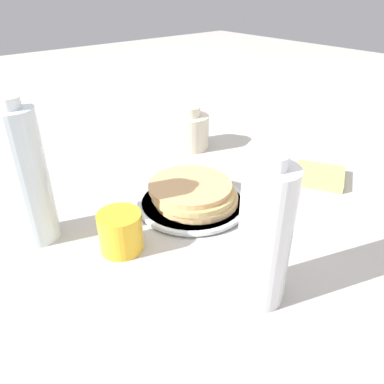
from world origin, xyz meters
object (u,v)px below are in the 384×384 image
(water_bottle_near, at_px, (27,177))
(pancake_stack, at_px, (193,193))
(juice_glass, at_px, (121,232))
(water_bottle_mid, at_px, (265,237))
(cream_jug, at_px, (190,130))
(plate, at_px, (192,203))

(water_bottle_near, bearing_deg, pancake_stack, 160.29)
(juice_glass, height_order, water_bottle_mid, water_bottle_mid)
(cream_jug, xyz_separation_m, water_bottle_mid, (0.28, 0.49, 0.06))
(plate, relative_size, water_bottle_near, 0.88)
(plate, bearing_deg, pancake_stack, 133.07)
(juice_glass, height_order, cream_jug, cream_jug)
(pancake_stack, distance_m, water_bottle_near, 0.31)
(cream_jug, distance_m, water_bottle_near, 0.49)
(juice_glass, height_order, water_bottle_near, water_bottle_near)
(pancake_stack, xyz_separation_m, juice_glass, (0.18, 0.03, 0.00))
(juice_glass, distance_m, water_bottle_near, 0.18)
(juice_glass, bearing_deg, cream_jug, -144.66)
(pancake_stack, height_order, cream_jug, cream_jug)
(plate, distance_m, water_bottle_mid, 0.28)
(plate, xyz_separation_m, water_bottle_near, (0.28, -0.10, 0.11))
(juice_glass, xyz_separation_m, water_bottle_mid, (-0.10, 0.23, 0.07))
(pancake_stack, relative_size, water_bottle_mid, 0.79)
(juice_glass, distance_m, water_bottle_mid, 0.26)
(pancake_stack, height_order, water_bottle_near, water_bottle_near)
(water_bottle_near, bearing_deg, cream_jug, -163.40)
(juice_glass, xyz_separation_m, cream_jug, (-0.37, -0.26, 0.01))
(cream_jug, distance_m, water_bottle_mid, 0.57)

